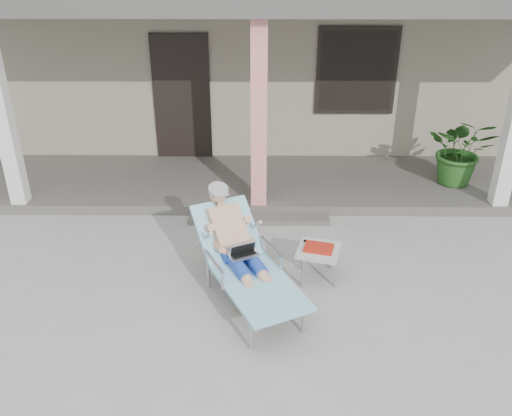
{
  "coord_description": "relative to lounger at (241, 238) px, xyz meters",
  "views": [
    {
      "loc": [
        0.02,
        -4.96,
        3.71
      ],
      "look_at": [
        -0.03,
        0.6,
        0.85
      ],
      "focal_mm": 38.0,
      "sensor_mm": 36.0,
      "label": 1
    }
  ],
  "objects": [
    {
      "name": "porch_overhang",
      "position": [
        0.18,
        2.84,
        2.05
      ],
      "size": [
        10.0,
        2.3,
        2.85
      ],
      "color": "silver",
      "rests_on": "porch_deck"
    },
    {
      "name": "porch_step",
      "position": [
        0.18,
        1.74,
        -0.7
      ],
      "size": [
        2.0,
        0.3,
        0.07
      ],
      "primitive_type": "cube",
      "color": "#605B56",
      "rests_on": "ground"
    },
    {
      "name": "ground",
      "position": [
        0.18,
        -0.11,
        -0.73
      ],
      "size": [
        60.0,
        60.0,
        0.0
      ],
      "primitive_type": "plane",
      "color": "#9E9E99",
      "rests_on": "ground"
    },
    {
      "name": "lounger",
      "position": [
        0.0,
        0.0,
        0.0
      ],
      "size": [
        1.39,
        1.88,
        1.19
      ],
      "rotation": [
        0.0,
        0.0,
        0.45
      ],
      "color": "#B7B7BC",
      "rests_on": "ground"
    },
    {
      "name": "potted_palm",
      "position": [
        3.3,
        2.75,
        -0.03
      ],
      "size": [
        1.24,
        1.16,
        1.1
      ],
      "primitive_type": "imported",
      "rotation": [
        0.0,
        0.0,
        -0.37
      ],
      "color": "#26591E",
      "rests_on": "porch_deck"
    },
    {
      "name": "side_table",
      "position": [
        0.89,
        0.33,
        -0.37
      ],
      "size": [
        0.58,
        0.58,
        0.43
      ],
      "rotation": [
        0.0,
        0.0,
        -0.26
      ],
      "color": "#BBBBB6",
      "rests_on": "ground"
    },
    {
      "name": "house",
      "position": [
        0.18,
        6.39,
        0.93
      ],
      "size": [
        10.4,
        5.4,
        3.3
      ],
      "color": "gray",
      "rests_on": "ground"
    },
    {
      "name": "porch_deck",
      "position": [
        0.18,
        2.89,
        -0.66
      ],
      "size": [
        10.0,
        2.0,
        0.15
      ],
      "primitive_type": "cube",
      "color": "#605B56",
      "rests_on": "ground"
    }
  ]
}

